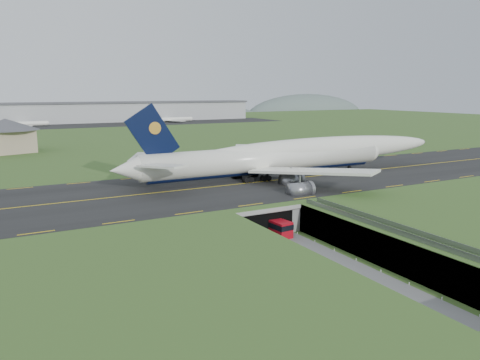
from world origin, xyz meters
TOP-DOWN VIEW (x-y plane):
  - ground at (0.00, 0.00)m, footprint 900.00×900.00m
  - airfield_deck at (0.00, 0.00)m, footprint 800.00×800.00m
  - trench_road at (0.00, -7.50)m, footprint 12.00×75.00m
  - taxiway at (0.00, 33.00)m, footprint 800.00×44.00m
  - tunnel_portal at (0.00, 16.71)m, footprint 17.00×22.30m
  - guideway at (11.00, -19.11)m, footprint 3.00×53.00m
  - jumbo_jet at (25.27, 36.88)m, footprint 104.90×65.63m
  - shuttle_tram at (1.57, 8.01)m, footprint 4.07×8.76m
  - service_building at (-43.61, 131.86)m, footprint 30.67×30.67m
  - cargo_terminal at (-0.08, 299.41)m, footprint 320.00×67.00m
  - distant_hills at (64.38, 430.00)m, footprint 700.00×91.00m

SIDE VIEW (x-z plane):
  - distant_hills at x=64.38m, z-range -34.00..26.00m
  - ground at x=0.00m, z-range 0.00..0.00m
  - trench_road at x=0.00m, z-range 0.00..0.20m
  - shuttle_tram at x=1.57m, z-range 0.16..3.59m
  - airfield_deck at x=0.00m, z-range 0.00..6.00m
  - tunnel_portal at x=0.00m, z-range 0.33..6.33m
  - guideway at x=11.00m, z-range 1.80..8.85m
  - taxiway at x=0.00m, z-range 6.00..6.18m
  - jumbo_jet at x=25.27m, z-range 1.01..22.72m
  - service_building at x=-43.61m, z-range 7.24..20.60m
  - cargo_terminal at x=-0.08m, z-range 6.16..21.76m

